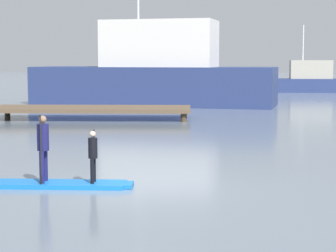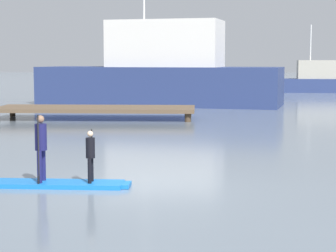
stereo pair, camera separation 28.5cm
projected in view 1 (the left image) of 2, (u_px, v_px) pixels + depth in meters
name	position (u px, v px, depth m)	size (l,w,h in m)	color
ground_plane	(135.00, 189.00, 13.61)	(240.00, 240.00, 0.00)	slate
paddleboard_near	(58.00, 184.00, 13.85)	(3.38, 0.81, 0.10)	blue
paddler_adult	(43.00, 144.00, 13.76)	(0.27, 0.48, 1.54)	#19194C
paddler_child_solo	(93.00, 154.00, 13.74)	(0.21, 0.40, 1.18)	black
fishing_boat_white_large	(156.00, 74.00, 38.49)	(15.64, 7.61, 11.69)	navy
fishing_boat_green_midground	(316.00, 80.00, 52.94)	(8.18, 2.24, 5.75)	navy
floating_dock	(91.00, 109.00, 29.50)	(9.46, 3.04, 0.57)	brown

